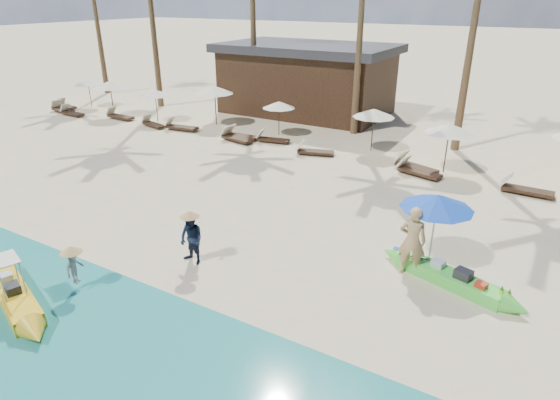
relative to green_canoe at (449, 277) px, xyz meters
The scene contains 29 objects.
ground 4.74m from the green_canoe, 160.43° to the right, with size 240.00×240.00×0.00m, color beige.
wet_sand_strip 7.96m from the green_canoe, 124.14° to the right, with size 240.00×4.50×0.01m, color tan.
green_canoe is the anchor object (origin of this frame).
yellow_canoe 11.20m from the green_canoe, 145.76° to the right, with size 4.92×2.00×1.33m.
tourist 1.34m from the green_canoe, behind, with size 0.73×0.48×2.00m, color tan.
vendor_green 7.09m from the green_canoe, 158.64° to the right, with size 0.74×0.58×1.52m, color #131E36.
vendor_yellow 9.81m from the green_canoe, 148.62° to the right, with size 0.62×0.36×0.96m, color gray.
blue_umbrella 2.04m from the green_canoe, 131.78° to the left, with size 1.99×1.99×2.15m.
resort_parasol_0 27.83m from the green_canoe, 159.25° to the left, with size 1.83×1.83×1.89m.
lounger_0_left 27.41m from the green_canoe, 163.61° to the left, with size 2.07×0.92×0.68m.
lounger_0_right 28.42m from the green_canoe, 162.29° to the left, with size 1.85×0.84×0.60m.
resort_parasol_1 24.27m from the green_canoe, 158.76° to the left, with size 2.14×2.14×2.20m.
lounger_1_left 26.09m from the green_canoe, 163.36° to the left, with size 1.82×0.63×0.61m.
lounger_1_right 23.21m from the green_canoe, 158.88° to the left, with size 1.96×0.67×0.66m.
resort_parasol_2 21.28m from the green_canoe, 154.50° to the left, with size 1.87×1.87×1.93m.
lounger_2_left 20.20m from the green_canoe, 156.52° to the left, with size 1.81×0.91×0.59m.
resort_parasol_3 18.80m from the green_canoe, 146.49° to the left, with size 2.21×2.21×2.27m.
lounger_3_left 18.57m from the green_canoe, 153.53° to the left, with size 2.02×0.85×0.67m.
lounger_3_right 14.95m from the green_canoe, 147.44° to the left, with size 2.01×0.94×0.66m.
resort_parasol_4 15.31m from the green_canoe, 137.60° to the left, with size 1.79×1.79×1.85m.
lounger_4_left 15.29m from the green_canoe, 145.84° to the left, with size 1.83×0.64×0.62m.
lounger_4_right 14.02m from the green_canoe, 140.92° to the left, with size 1.81×0.86×0.59m.
resort_parasol_5 11.80m from the green_canoe, 120.12° to the left, with size 2.03×2.03×2.09m.
lounger_5_left 11.39m from the green_canoe, 134.98° to the left, with size 1.90×1.07×0.62m.
resort_parasol_6 9.17m from the green_canoe, 103.24° to the left, with size 2.08×2.08×2.15m.
lounger_6_left 8.93m from the green_canoe, 111.33° to the left, with size 2.09×1.23×0.68m.
lounger_6_right 8.35m from the green_canoe, 110.83° to the left, with size 2.01×1.05×0.65m.
lounger_7_left 7.91m from the green_canoe, 81.53° to the left, with size 1.96×0.64×0.66m.
pavilion_west 20.31m from the green_canoe, 128.08° to the left, with size 10.80×6.60×4.30m.
Camera 1 is at (5.90, -9.77, 7.07)m, focal length 30.00 mm.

